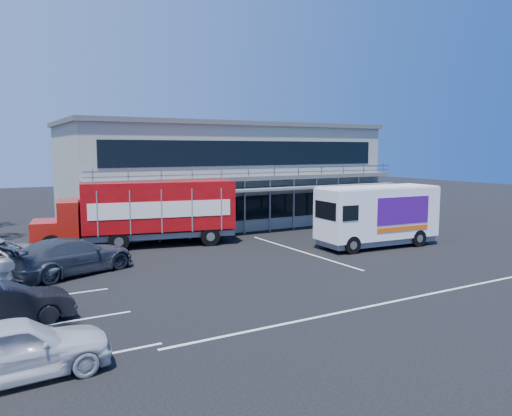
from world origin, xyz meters
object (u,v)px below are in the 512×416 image
red_truck (145,211)px  white_van (377,215)px  parked_car_a (15,349)px  parked_car_b (4,305)px

red_truck → white_van: 13.06m
white_van → parked_car_a: (-19.00, -8.00, -1.05)m
parked_car_a → parked_car_b: 4.19m
red_truck → parked_car_b: (-7.77, -10.46, -1.34)m
red_truck → parked_car_b: 13.10m
parked_car_b → red_truck: bearing=-41.0°
red_truck → white_van: red_truck is taller
white_van → parked_car_a: white_van is taller
red_truck → white_van: (11.24, -6.65, -0.20)m
parked_car_a → parked_car_b: (0.00, 4.19, -0.09)m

